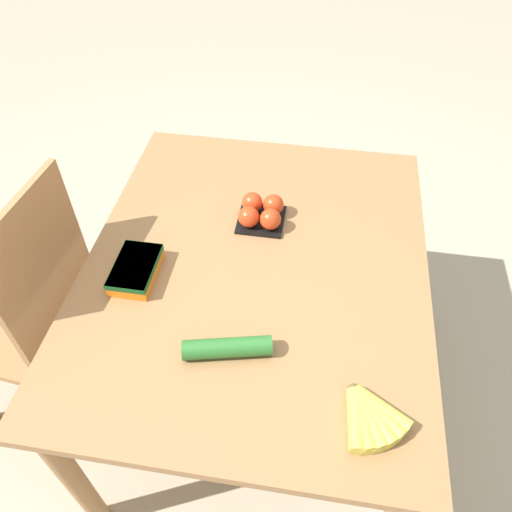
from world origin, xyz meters
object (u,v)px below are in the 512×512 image
banana_bunch (369,415)px  tomato_pack (261,212)px  cucumber_near (227,348)px  carrot_bag (136,269)px  chair (35,314)px

banana_bunch → tomato_pack: (0.61, 0.34, 0.02)m
banana_bunch → cucumber_near: cucumber_near is taller
carrot_bag → banana_bunch: bearing=-117.0°
chair → cucumber_near: (-0.18, -0.68, 0.25)m
tomato_pack → cucumber_near: bearing=178.9°
chair → carrot_bag: chair is taller
chair → carrot_bag: 0.45m
banana_bunch → carrot_bag: 0.73m
tomato_pack → carrot_bag: bearing=131.6°
cucumber_near → chair: bearing=74.9°
cucumber_near → tomato_pack: bearing=-1.1°
banana_bunch → cucumber_near: (0.12, 0.35, 0.01)m
banana_bunch → tomato_pack: tomato_pack is taller
banana_bunch → cucumber_near: 0.37m
chair → carrot_bag: bearing=99.9°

